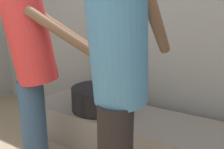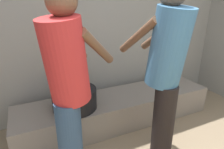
# 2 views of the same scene
# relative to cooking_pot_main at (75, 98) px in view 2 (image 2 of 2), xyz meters

# --- Properties ---
(block_enclosure_rear) EXTENTS (4.90, 0.20, 2.45)m
(block_enclosure_rear) POSITION_rel_cooking_pot_main_xyz_m (0.23, 0.56, 0.75)
(block_enclosure_rear) COLOR gray
(block_enclosure_rear) RESTS_ON ground_plane
(hearth_ledge) EXTENTS (2.51, 0.60, 0.36)m
(hearth_ledge) POSITION_rel_cooking_pot_main_xyz_m (0.56, 0.04, -0.29)
(hearth_ledge) COLOR slate
(hearth_ledge) RESTS_ON ground_plane
(cooking_pot_main) EXTENTS (0.49, 0.49, 0.68)m
(cooking_pot_main) POSITION_rel_cooking_pot_main_xyz_m (0.00, 0.00, 0.00)
(cooking_pot_main) COLOR black
(cooking_pot_main) RESTS_ON hearth_ledge
(cook_in_blue_shirt) EXTENTS (0.39, 0.71, 1.66)m
(cook_in_blue_shirt) POSITION_rel_cooking_pot_main_xyz_m (0.64, -0.71, 0.49)
(cook_in_blue_shirt) COLOR black
(cook_in_blue_shirt) RESTS_ON ground_plane
(cook_in_red_shirt) EXTENTS (0.71, 0.67, 1.59)m
(cook_in_red_shirt) POSITION_rel_cooking_pot_main_xyz_m (-0.17, -0.59, 0.44)
(cook_in_red_shirt) COLOR navy
(cook_in_red_shirt) RESTS_ON ground_plane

